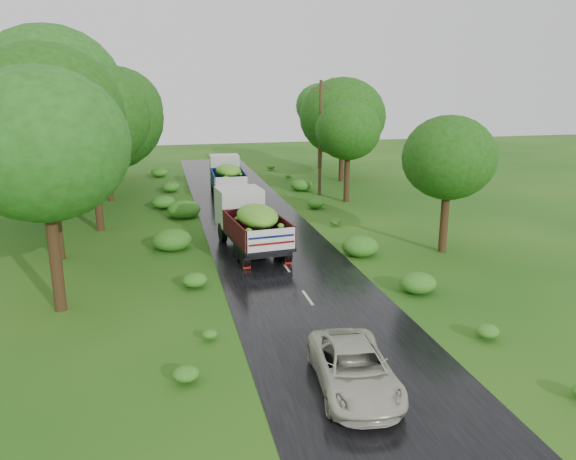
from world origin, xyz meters
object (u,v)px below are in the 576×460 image
object	(u,v)px
car	(354,369)
utility_pole	(320,137)
truck_far	(227,174)
truck_near	(250,219)

from	to	relation	value
car	utility_pole	distance (m)	28.06
truck_far	utility_pole	xyz separation A→B (m)	(6.87, -1.89, 2.84)
truck_far	car	distance (m)	28.85
utility_pole	car	bearing A→B (deg)	-106.02
truck_far	utility_pole	distance (m)	7.67
truck_near	utility_pole	size ratio (longest dim) A/B	0.83
truck_far	car	size ratio (longest dim) A/B	1.45
truck_near	truck_far	bearing A→B (deg)	81.30
truck_far	utility_pole	world-z (taller)	utility_pole
truck_near	truck_far	xyz separation A→B (m)	(0.64, 14.59, -0.06)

